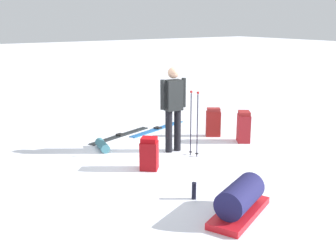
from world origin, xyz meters
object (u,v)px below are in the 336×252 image
(ski_pair_far, at_px, (158,129))
(skier_standing, at_px, (173,105))
(backpack_bright, at_px, (244,127))
(gear_sled, at_px, (240,200))
(ski_pair_near, at_px, (120,135))
(ski_poles_planted_near, at_px, (194,120))
(sleeping_mat_rolled, at_px, (102,145))
(backpack_small_spare, at_px, (213,122))
(backpack_large_dark, at_px, (149,154))
(thermos_bottle, at_px, (194,191))

(ski_pair_far, bearing_deg, skier_standing, -22.19)
(backpack_bright, height_order, gear_sled, backpack_bright)
(ski_pair_near, bearing_deg, ski_pair_far, 90.94)
(ski_poles_planted_near, height_order, sleeping_mat_rolled, ski_poles_planted_near)
(ski_poles_planted_near, relative_size, sleeping_mat_rolled, 2.33)
(backpack_small_spare, bearing_deg, ski_poles_planted_near, -54.72)
(skier_standing, relative_size, ski_pair_far, 0.94)
(backpack_bright, bearing_deg, skier_standing, -100.92)
(ski_pair_near, bearing_deg, skier_standing, 13.69)
(backpack_small_spare, bearing_deg, backpack_large_dark, -66.60)
(ski_pair_far, relative_size, gear_sled, 1.42)
(skier_standing, bearing_deg, ski_poles_planted_near, 19.69)
(backpack_small_spare, bearing_deg, ski_pair_far, -148.35)
(ski_pair_near, distance_m, backpack_large_dark, 2.26)
(backpack_small_spare, xyz_separation_m, thermos_bottle, (2.43, -2.41, -0.19))
(ski_pair_far, xyz_separation_m, backpack_bright, (1.91, 0.99, 0.32))
(sleeping_mat_rolled, bearing_deg, thermos_bottle, 2.35)
(skier_standing, bearing_deg, backpack_small_spare, 106.00)
(ski_pair_far, height_order, backpack_bright, backpack_bright)
(skier_standing, height_order, ski_pair_far, skier_standing)
(gear_sled, height_order, sleeping_mat_rolled, gear_sled)
(skier_standing, bearing_deg, thermos_bottle, -26.86)
(backpack_small_spare, bearing_deg, thermos_bottle, -44.79)
(ski_pair_far, xyz_separation_m, thermos_bottle, (3.62, -1.68, 0.12))
(backpack_large_dark, xyz_separation_m, backpack_bright, (-0.29, 2.57, 0.04))
(sleeping_mat_rolled, relative_size, thermos_bottle, 2.12)
(gear_sled, bearing_deg, sleeping_mat_rolled, -175.17)
(backpack_large_dark, xyz_separation_m, sleeping_mat_rolled, (-1.49, -0.22, -0.20))
(backpack_bright, distance_m, backpack_small_spare, 0.76)
(ski_pair_far, height_order, ski_poles_planted_near, ski_poles_planted_near)
(backpack_small_spare, bearing_deg, ski_pair_near, -123.65)
(sleeping_mat_rolled, bearing_deg, backpack_large_dark, 8.25)
(gear_sled, xyz_separation_m, thermos_bottle, (-0.77, -0.19, -0.09))
(ski_pair_far, distance_m, backpack_bright, 2.17)
(ski_pair_far, relative_size, thermos_bottle, 6.98)
(backpack_small_spare, height_order, thermos_bottle, backpack_small_spare)
(skier_standing, relative_size, gear_sled, 1.33)
(sleeping_mat_rolled, xyz_separation_m, thermos_bottle, (2.92, 0.12, 0.04))
(backpack_small_spare, distance_m, gear_sled, 3.90)
(ski_pair_near, height_order, backpack_small_spare, backpack_small_spare)
(ski_pair_far, bearing_deg, backpack_bright, 27.47)
(ski_pair_far, bearing_deg, backpack_large_dark, -35.80)
(backpack_bright, distance_m, thermos_bottle, 3.18)
(backpack_large_dark, bearing_deg, skier_standing, 122.98)
(sleeping_mat_rolled, bearing_deg, skier_standing, 52.59)
(ski_pair_far, bearing_deg, thermos_bottle, -24.86)
(ski_pair_near, bearing_deg, backpack_large_dark, -14.22)
(backpack_small_spare, relative_size, ski_poles_planted_near, 0.51)
(skier_standing, distance_m, thermos_bottle, 2.43)
(ski_pair_near, relative_size, thermos_bottle, 6.68)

